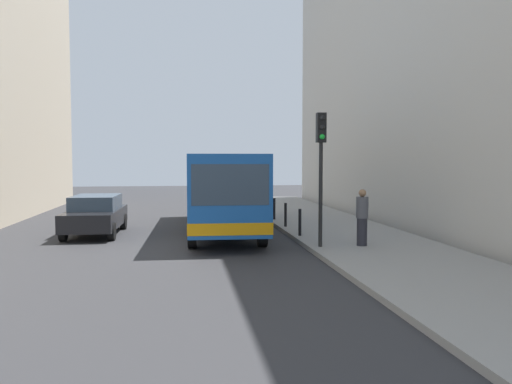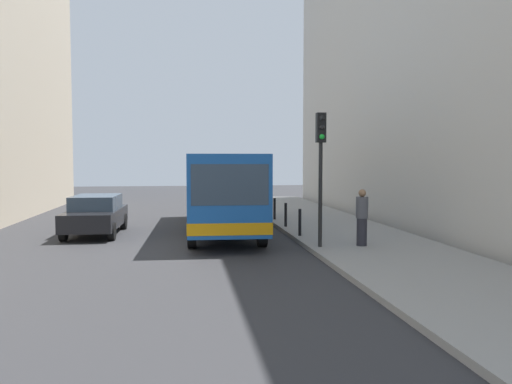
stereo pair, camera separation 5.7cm
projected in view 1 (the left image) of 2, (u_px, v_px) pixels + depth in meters
name	position (u px, v px, depth m)	size (l,w,h in m)	color
ground_plane	(203.00, 247.00, 16.81)	(80.00, 80.00, 0.00)	#2D2D30
sidewalk	(363.00, 241.00, 17.58)	(4.40, 40.00, 0.15)	gray
building_right	(471.00, 50.00, 21.94)	(7.00, 32.00, 14.93)	#BCB7AD
bus	(222.00, 187.00, 20.61)	(2.87, 11.09, 3.00)	#19519E
car_beside_bus	(96.00, 214.00, 19.56)	(1.95, 4.45, 1.48)	black
traffic_light	(321.00, 154.00, 15.82)	(0.28, 0.33, 4.10)	black
bollard_near	(300.00, 222.00, 18.29)	(0.11, 0.11, 0.95)	black
bollard_mid	(286.00, 215.00, 20.80)	(0.11, 0.11, 0.95)	black
bollard_far	(274.00, 209.00, 23.31)	(0.11, 0.11, 0.95)	black
bollard_farthest	(265.00, 204.00, 25.82)	(0.11, 0.11, 0.95)	black
pedestrian_near_signal	(362.00, 217.00, 16.15)	(0.38, 0.38, 1.76)	#26262D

